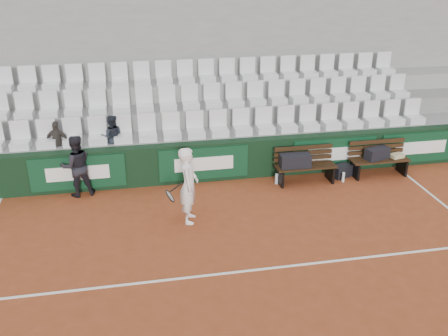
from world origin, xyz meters
The scene contains 22 objects.
ground centered at (0.00, 0.00, 0.00)m, with size 80.00×80.00×0.00m, color #954121.
court_baseline centered at (0.00, 0.00, 0.00)m, with size 18.00×0.06×0.01m, color white.
back_barrier centered at (0.07, 3.99, 0.50)m, with size 18.00×0.34×1.00m.
grandstand_tier_front centered at (0.00, 4.62, 0.50)m, with size 18.00×0.95×1.00m, color gray.
grandstand_tier_mid centered at (0.00, 5.58, 0.72)m, with size 18.00×0.95×1.45m, color gray.
grandstand_tier_back centered at (0.00, 6.53, 0.95)m, with size 18.00×0.95×1.90m, color #979794.
grandstand_rear_wall centered at (0.00, 7.15, 2.20)m, with size 18.00×0.30×4.40m, color gray.
seat_row_front centered at (0.00, 4.45, 1.31)m, with size 11.90×0.44×0.63m, color silver.
seat_row_mid centered at (0.00, 5.40, 1.77)m, with size 11.90×0.44×0.63m, color silver.
seat_row_back centered at (0.00, 6.35, 2.21)m, with size 11.90×0.44×0.63m, color silver.
bench_left centered at (2.28, 3.38, 0.23)m, with size 1.50×0.56×0.45m, color black.
bench_right centered at (4.26, 3.44, 0.23)m, with size 1.50×0.56×0.45m, color #341F0F.
sports_bag_left centered at (1.99, 3.37, 0.61)m, with size 0.75×0.32×0.32m, color black.
sports_bag_right centered at (4.19, 3.47, 0.60)m, with size 0.62×0.29×0.29m, color black.
towel centered at (4.74, 3.46, 0.50)m, with size 0.33×0.24×0.09m, color #C7BA81.
sports_bag_ground centered at (3.30, 3.54, 0.15)m, with size 0.50×0.30×0.30m, color black.
water_bottle_near centered at (1.55, 3.42, 0.14)m, with size 0.08×0.08×0.27m, color silver.
water_bottle_far centered at (3.22, 3.22, 0.13)m, with size 0.07×0.07×0.25m, color silver.
tennis_player centered at (-0.79, 2.03, 0.84)m, with size 0.75×0.67×1.68m.
ball_kid centered at (-3.20, 3.72, 0.74)m, with size 0.72×0.56×1.49m, color black.
spectator_b centered at (-3.65, 4.50, 1.52)m, with size 0.61×0.26×1.05m, color #36302B.
spectator_c centered at (-2.36, 4.50, 1.56)m, with size 0.55×0.43×1.12m, color #1C212B.
Camera 1 is at (-1.81, -7.30, 5.38)m, focal length 40.00 mm.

